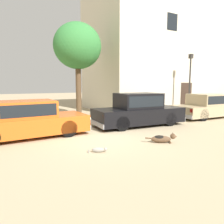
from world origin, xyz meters
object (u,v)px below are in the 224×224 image
stray_cat (99,150)px  street_lamp (190,76)px  parked_sedan_third (208,106)px  parked_sedan_second (138,110)px  parked_sedan_nearest (28,119)px  acacia_tree_left (78,47)px  stray_dog_spotted (162,138)px

stray_cat → street_lamp: (8.64, 4.25, 2.43)m
parked_sedan_third → parked_sedan_second: bearing=-177.1°
parked_sedan_third → stray_cat: bearing=-159.7°
parked_sedan_nearest → acacia_tree_left: size_ratio=0.84×
stray_dog_spotted → street_lamp: 8.02m
parked_sedan_third → street_lamp: bearing=92.3°
parked_sedan_second → stray_cat: bearing=-137.5°
parked_sedan_second → parked_sedan_third: bearing=4.2°
acacia_tree_left → street_lamp: bearing=-15.2°
parked_sedan_nearest → stray_cat: parked_sedan_nearest is taller
stray_dog_spotted → acacia_tree_left: acacia_tree_left is taller
parked_sedan_third → acacia_tree_left: acacia_tree_left is taller
parked_sedan_second → acacia_tree_left: 5.09m
parked_sedan_third → street_lamp: 2.32m
parked_sedan_second → stray_cat: (-3.42, -2.75, -0.69)m
parked_sedan_second → stray_dog_spotted: size_ratio=4.67×
stray_dog_spotted → acacia_tree_left: bearing=127.1°
stray_dog_spotted → stray_cat: (-2.35, 0.14, -0.07)m
parked_sedan_third → acacia_tree_left: (-7.01, 3.35, 3.39)m
stray_dog_spotted → parked_sedan_third: bearing=55.6°
stray_dog_spotted → street_lamp: size_ratio=0.25×
parked_sedan_second → parked_sedan_third: 5.22m
street_lamp → acacia_tree_left: size_ratio=0.72×
parked_sedan_second → stray_cat: parked_sedan_second is taller
parked_sedan_nearest → parked_sedan_second: parked_sedan_second is taller
stray_dog_spotted → stray_cat: 2.35m
stray_cat → acacia_tree_left: 7.53m
parked_sedan_third → stray_dog_spotted: bearing=-152.6°
street_lamp → stray_dog_spotted: bearing=-145.1°
parked_sedan_nearest → parked_sedan_second: size_ratio=1.00×
parked_sedan_second → stray_dog_spotted: 3.14m
stray_dog_spotted → stray_cat: stray_dog_spotted is taller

